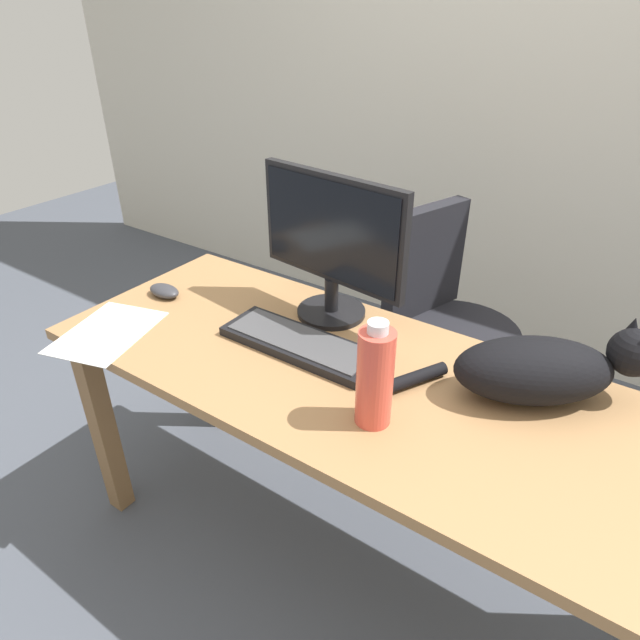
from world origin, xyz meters
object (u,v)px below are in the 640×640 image
Objects in this scene: keyboard at (300,343)px; computer_mouse at (164,291)px; office_chair at (443,351)px; monitor at (332,242)px; cat at (543,368)px; water_bottle at (375,377)px.

keyboard is 0.52m from computer_mouse.
office_chair is 1.02m from computer_mouse.
monitor reaches higher than office_chair.
monitor is (-0.18, -0.49, 0.56)m from office_chair.
office_chair reaches higher than computer_mouse.
office_chair is at bearing 45.86° from computer_mouse.
cat is 0.40m from water_bottle.
keyboard is at bearing -80.89° from monitor.
monitor is at bearing 99.11° from keyboard.
monitor reaches higher than computer_mouse.
monitor is at bearing 134.70° from water_bottle.
water_bottle is (0.30, -0.14, 0.10)m from keyboard.
computer_mouse is at bearing -172.07° from cat.
office_chair is 1.89× the size of monitor.
computer_mouse is 0.84m from water_bottle.
monitor is 0.49m from water_bottle.
cat reaches higher than office_chair.
cat is at bearing 7.93° from computer_mouse.
computer_mouse is (-0.49, -0.20, -0.21)m from monitor.
water_bottle is (0.15, -0.83, 0.45)m from office_chair.
water_bottle is at bearing -45.30° from monitor.
monitor is 0.63m from cat.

